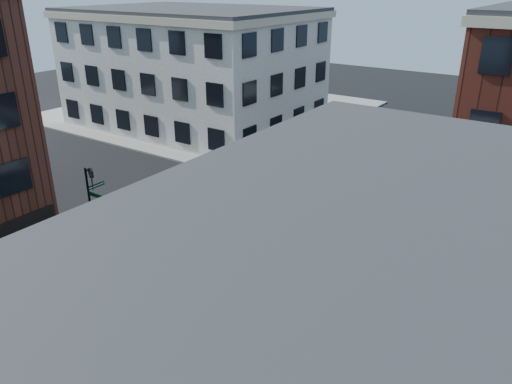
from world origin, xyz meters
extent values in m
plane|color=black|center=(0.00, 0.00, 0.00)|extent=(120.00, 120.00, 0.00)
cube|color=gray|center=(-21.00, 21.00, 0.07)|extent=(30.00, 30.00, 0.15)
cube|color=beige|center=(-19.00, 16.00, 5.50)|extent=(22.00, 16.00, 11.00)
cylinder|color=black|center=(7.50, 10.00, 0.89)|extent=(0.18, 0.18, 1.47)
cylinder|color=black|center=(7.50, 10.00, 1.62)|extent=(0.12, 0.12, 1.47)
sphere|color=#11370F|center=(7.50, 10.00, 3.30)|extent=(2.69, 2.69, 2.69)
sphere|color=#11370F|center=(7.75, 9.90, 2.75)|extent=(1.85, 1.85, 1.85)
cylinder|color=black|center=(7.50, 16.00, 0.81)|extent=(0.18, 0.18, 1.33)
cylinder|color=black|center=(7.50, 16.00, 1.48)|extent=(0.12, 0.12, 1.33)
sphere|color=#11370F|center=(7.50, 16.00, 3.00)|extent=(2.43, 2.43, 2.43)
sphere|color=#11370F|center=(7.75, 15.90, 2.51)|extent=(1.67, 1.67, 1.67)
cylinder|color=black|center=(-6.80, -6.80, 2.30)|extent=(0.12, 0.12, 4.60)
cylinder|color=black|center=(-6.80, -6.80, 0.30)|extent=(0.28, 0.28, 0.30)
cube|color=#053819|center=(-6.25, -6.80, 3.15)|extent=(1.10, 0.03, 0.22)
cube|color=#053819|center=(-6.80, -6.25, 3.40)|extent=(0.03, 1.10, 0.22)
imported|color=black|center=(-6.45, -6.70, 3.90)|extent=(0.22, 0.18, 1.10)
imported|color=black|center=(-6.90, -6.45, 3.90)|extent=(0.18, 0.22, 1.10)
cube|color=white|center=(9.22, -3.44, 2.06)|extent=(5.96, 3.16, 3.04)
cube|color=maroon|center=(9.38, -4.68, 2.06)|extent=(2.15, 0.31, 0.69)
cube|color=maroon|center=(9.06, -2.21, 2.06)|extent=(2.15, 0.31, 0.69)
cube|color=silver|center=(5.52, -3.92, 1.52)|extent=(2.25, 2.59, 1.96)
cube|color=black|center=(4.60, -4.04, 1.87)|extent=(0.33, 1.86, 0.88)
cube|color=black|center=(8.05, -3.59, 0.49)|extent=(7.91, 1.97, 0.25)
cylinder|color=black|center=(5.65, -4.94, 0.49)|extent=(1.02, 0.47, 0.98)
cylinder|color=black|center=(5.39, -2.90, 0.49)|extent=(1.02, 0.47, 0.98)
cylinder|color=black|center=(9.16, -4.49, 0.49)|extent=(1.02, 0.47, 0.98)
cylinder|color=black|center=(8.90, -2.45, 0.49)|extent=(1.02, 0.47, 0.98)
cylinder|color=black|center=(11.50, -4.19, 0.49)|extent=(1.02, 0.47, 0.98)
cylinder|color=black|center=(11.23, -2.15, 0.49)|extent=(1.02, 0.47, 0.98)
cube|color=orange|center=(-5.70, -5.46, 0.02)|extent=(0.46, 0.46, 0.04)
cone|color=orange|center=(-5.70, -5.46, 0.38)|extent=(0.44, 0.44, 0.75)
cylinder|color=white|center=(-5.70, -5.46, 0.49)|extent=(0.29, 0.29, 0.09)
camera|label=1|loc=(14.70, -22.07, 13.84)|focal=35.00mm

